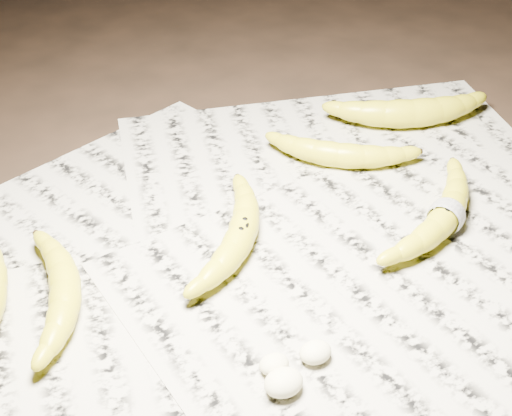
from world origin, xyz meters
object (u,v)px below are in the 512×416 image
banana_center (241,232)px  banana_taped (447,214)px  banana_upper_b (412,111)px  banana_left_b (65,287)px  banana_upper_a (339,152)px

banana_center → banana_taped: (0.23, -0.08, -0.00)m
banana_taped → banana_upper_b: size_ratio=1.00×
banana_left_b → banana_center: size_ratio=0.91×
banana_taped → banana_upper_a: bearing=72.9°
banana_left_b → banana_upper_b: size_ratio=0.84×
banana_left_b → banana_center: banana_center is taller
banana_left_b → banana_center: bearing=-76.6°
banana_taped → banana_upper_b: 0.23m
banana_center → banana_taped: size_ratio=0.92×
banana_center → banana_upper_b: size_ratio=0.92×
banana_left_b → banana_upper_b: bearing=-62.4°
banana_upper_b → banana_center: bearing=-138.4°
banana_taped → banana_upper_a: same height
banana_center → banana_upper_b: banana_upper_b is taller
banana_taped → banana_upper_b: bearing=32.3°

